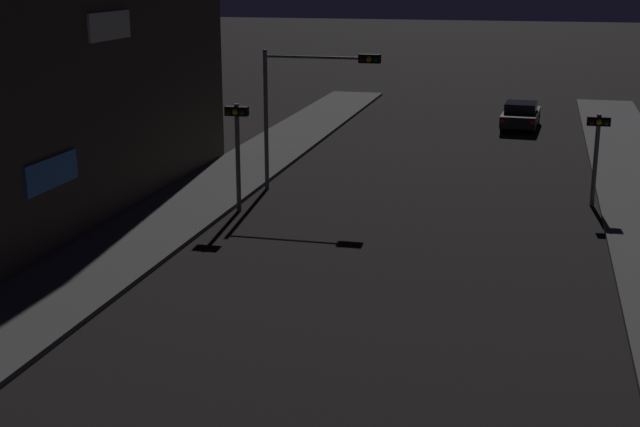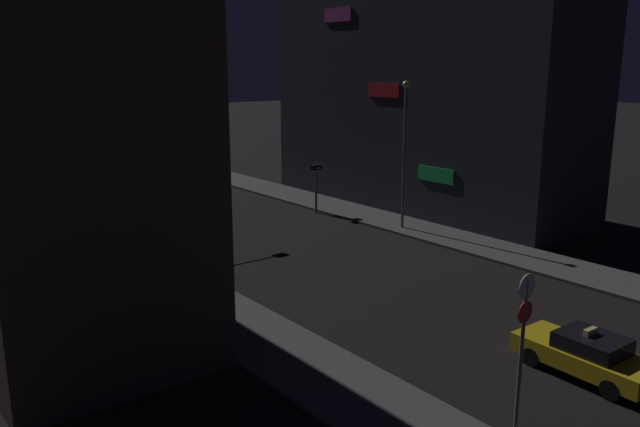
{
  "view_description": "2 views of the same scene",
  "coord_description": "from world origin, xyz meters",
  "px_view_note": "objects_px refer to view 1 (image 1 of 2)",
  "views": [
    {
      "loc": [
        3.97,
        0.75,
        8.28
      ],
      "look_at": [
        -0.92,
        20.55,
        2.64
      ],
      "focal_mm": 49.98,
      "sensor_mm": 36.0,
      "label": 1
    },
    {
      "loc": [
        -19.45,
        0.24,
        9.67
      ],
      "look_at": [
        -1.11,
        23.6,
        2.73
      ],
      "focal_mm": 35.64,
      "sensor_mm": 36.0,
      "label": 2
    }
  ],
  "objects_px": {
    "far_car": "(521,115)",
    "traffic_light_overhead": "(309,90)",
    "traffic_light_left_kerb": "(237,135)",
    "traffic_light_right_kerb": "(597,140)"
  },
  "relations": [
    {
      "from": "traffic_light_overhead",
      "to": "traffic_light_left_kerb",
      "type": "height_order",
      "value": "traffic_light_overhead"
    },
    {
      "from": "traffic_light_left_kerb",
      "to": "traffic_light_right_kerb",
      "type": "bearing_deg",
      "value": 16.93
    },
    {
      "from": "traffic_light_left_kerb",
      "to": "traffic_light_right_kerb",
      "type": "distance_m",
      "value": 12.66
    },
    {
      "from": "traffic_light_overhead",
      "to": "traffic_light_right_kerb",
      "type": "bearing_deg",
      "value": 1.9
    },
    {
      "from": "far_car",
      "to": "traffic_light_overhead",
      "type": "distance_m",
      "value": 18.01
    },
    {
      "from": "far_car",
      "to": "traffic_light_right_kerb",
      "type": "bearing_deg",
      "value": -79.28
    },
    {
      "from": "far_car",
      "to": "traffic_light_overhead",
      "type": "bearing_deg",
      "value": -114.83
    },
    {
      "from": "traffic_light_overhead",
      "to": "traffic_light_right_kerb",
      "type": "distance_m",
      "value": 10.53
    },
    {
      "from": "traffic_light_left_kerb",
      "to": "traffic_light_overhead",
      "type": "bearing_deg",
      "value": 63.25
    },
    {
      "from": "traffic_light_overhead",
      "to": "traffic_light_right_kerb",
      "type": "xyz_separation_m",
      "value": [
        10.43,
        0.35,
        -1.46
      ]
    }
  ]
}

